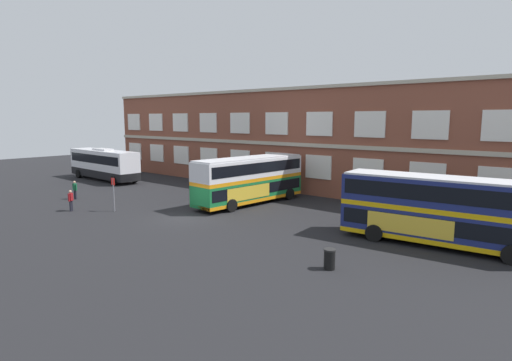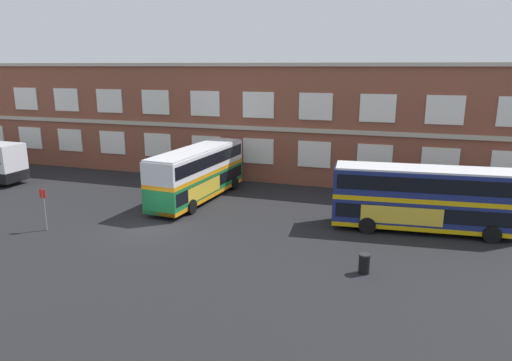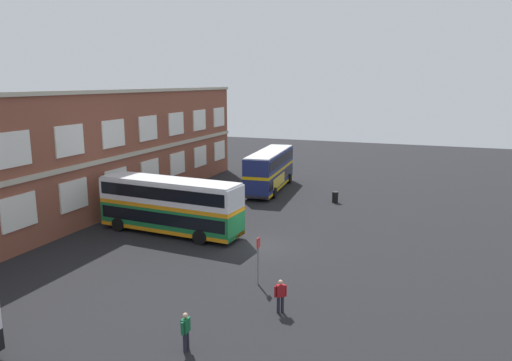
{
  "view_description": "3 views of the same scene",
  "coord_description": "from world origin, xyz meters",
  "px_view_note": "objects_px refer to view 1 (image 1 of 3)",
  "views": [
    {
      "loc": [
        23.64,
        -19.61,
        7.39
      ],
      "look_at": [
        3.97,
        3.57,
        2.83
      ],
      "focal_mm": 29.18,
      "sensor_mm": 36.0,
      "label": 1
    },
    {
      "loc": [
        15.13,
        -24.4,
        10.19
      ],
      "look_at": [
        6.48,
        2.27,
        3.19
      ],
      "focal_mm": 32.45,
      "sensor_mm": 36.0,
      "label": 2
    },
    {
      "loc": [
        -29.41,
        -10.94,
        11.02
      ],
      "look_at": [
        4.05,
        1.92,
        3.63
      ],
      "focal_mm": 33.71,
      "sensor_mm": 36.0,
      "label": 3
    }
  ],
  "objects_px": {
    "double_decker_middle": "(439,210)",
    "bus_stand_flag": "(113,191)",
    "touring_coach": "(104,164)",
    "waiting_passenger": "(75,189)",
    "second_passenger": "(71,200)",
    "double_decker_near": "(250,179)",
    "station_litter_bin": "(329,259)"
  },
  "relations": [
    {
      "from": "waiting_passenger",
      "to": "second_passenger",
      "type": "xyz_separation_m",
      "value": [
        4.6,
        -2.62,
        0.0
      ]
    },
    {
      "from": "touring_coach",
      "to": "station_litter_bin",
      "type": "distance_m",
      "value": 37.2
    },
    {
      "from": "double_decker_middle",
      "to": "waiting_passenger",
      "type": "xyz_separation_m",
      "value": [
        -29.94,
        -6.85,
        -1.22
      ]
    },
    {
      "from": "double_decker_near",
      "to": "second_passenger",
      "type": "bearing_deg",
      "value": -128.11
    },
    {
      "from": "second_passenger",
      "to": "station_litter_bin",
      "type": "xyz_separation_m",
      "value": [
        22.51,
        2.04,
        -0.41
      ]
    },
    {
      "from": "station_litter_bin",
      "to": "second_passenger",
      "type": "bearing_deg",
      "value": -174.82
    },
    {
      "from": "double_decker_near",
      "to": "touring_coach",
      "type": "height_order",
      "value": "double_decker_near"
    },
    {
      "from": "second_passenger",
      "to": "bus_stand_flag",
      "type": "relative_size",
      "value": 0.63
    },
    {
      "from": "double_decker_near",
      "to": "station_litter_bin",
      "type": "bearing_deg",
      "value": -35.01
    },
    {
      "from": "double_decker_near",
      "to": "double_decker_middle",
      "type": "relative_size",
      "value": 1.0
    },
    {
      "from": "second_passenger",
      "to": "bus_stand_flag",
      "type": "bearing_deg",
      "value": 38.76
    },
    {
      "from": "touring_coach",
      "to": "second_passenger",
      "type": "bearing_deg",
      "value": -38.16
    },
    {
      "from": "double_decker_middle",
      "to": "station_litter_bin",
      "type": "height_order",
      "value": "double_decker_middle"
    },
    {
      "from": "touring_coach",
      "to": "waiting_passenger",
      "type": "distance_m",
      "value": 12.18
    },
    {
      "from": "touring_coach",
      "to": "waiting_passenger",
      "type": "bearing_deg",
      "value": -41.88
    },
    {
      "from": "touring_coach",
      "to": "second_passenger",
      "type": "distance_m",
      "value": 17.38
    },
    {
      "from": "touring_coach",
      "to": "double_decker_near",
      "type": "bearing_deg",
      "value": 1.95
    },
    {
      "from": "double_decker_middle",
      "to": "second_passenger",
      "type": "xyz_separation_m",
      "value": [
        -25.33,
        -9.47,
        -1.22
      ]
    },
    {
      "from": "second_passenger",
      "to": "double_decker_near",
      "type": "bearing_deg",
      "value": 51.89
    },
    {
      "from": "touring_coach",
      "to": "second_passenger",
      "type": "height_order",
      "value": "touring_coach"
    },
    {
      "from": "double_decker_near",
      "to": "touring_coach",
      "type": "bearing_deg",
      "value": -178.05
    },
    {
      "from": "double_decker_near",
      "to": "touring_coach",
      "type": "distance_m",
      "value": 22.67
    },
    {
      "from": "waiting_passenger",
      "to": "station_litter_bin",
      "type": "relative_size",
      "value": 1.65
    },
    {
      "from": "double_decker_near",
      "to": "bus_stand_flag",
      "type": "height_order",
      "value": "double_decker_near"
    },
    {
      "from": "waiting_passenger",
      "to": "bus_stand_flag",
      "type": "height_order",
      "value": "bus_stand_flag"
    },
    {
      "from": "waiting_passenger",
      "to": "bus_stand_flag",
      "type": "distance_m",
      "value": 7.37
    },
    {
      "from": "double_decker_middle",
      "to": "second_passenger",
      "type": "height_order",
      "value": "double_decker_middle"
    },
    {
      "from": "double_decker_near",
      "to": "touring_coach",
      "type": "relative_size",
      "value": 0.92
    },
    {
      "from": "double_decker_middle",
      "to": "double_decker_near",
      "type": "bearing_deg",
      "value": 172.92
    },
    {
      "from": "bus_stand_flag",
      "to": "double_decker_near",
      "type": "bearing_deg",
      "value": 55.94
    },
    {
      "from": "double_decker_middle",
      "to": "bus_stand_flag",
      "type": "height_order",
      "value": "double_decker_middle"
    },
    {
      "from": "bus_stand_flag",
      "to": "station_litter_bin",
      "type": "height_order",
      "value": "bus_stand_flag"
    }
  ]
}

